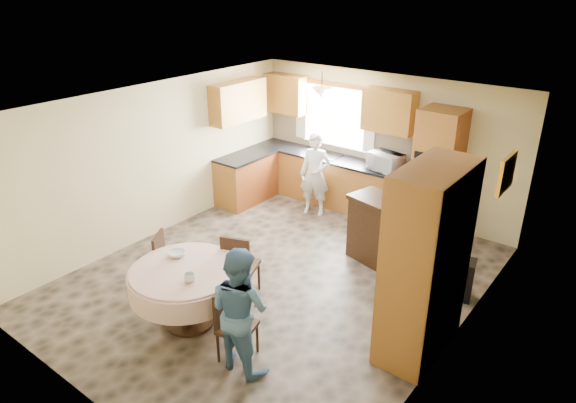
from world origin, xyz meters
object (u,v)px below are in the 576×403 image
at_px(dining_table, 186,281).
at_px(chair_left, 153,261).
at_px(oven_tower, 437,174).
at_px(chair_back, 239,263).
at_px(chair_right, 231,320).
at_px(person_sink, 315,174).
at_px(cupboard, 426,264).
at_px(person_dining, 240,309).
at_px(sideboard, 390,238).

distance_m(dining_table, chair_left, 0.87).
distance_m(oven_tower, chair_left, 4.63).
bearing_deg(chair_back, dining_table, 59.75).
bearing_deg(dining_table, chair_right, -7.60).
bearing_deg(person_sink, dining_table, -99.28).
xyz_separation_m(oven_tower, person_sink, (-1.99, -0.57, -0.31)).
xyz_separation_m(chair_right, person_sink, (-1.46, 3.73, 0.26)).
xyz_separation_m(oven_tower, chair_back, (-1.24, -3.39, -0.53)).
distance_m(chair_left, chair_back, 1.16).
xyz_separation_m(cupboard, person_dining, (-1.42, -1.47, -0.39)).
bearing_deg(sideboard, chair_right, -86.22).
height_order(person_sink, person_dining, person_sink).
height_order(sideboard, person_sink, person_sink).
relative_size(dining_table, chair_left, 1.51).
height_order(dining_table, chair_left, chair_left).
bearing_deg(chair_back, person_dining, 112.38).
distance_m(chair_left, person_dining, 1.91).
xyz_separation_m(oven_tower, chair_right, (-0.53, -4.29, -0.57)).
height_order(sideboard, chair_back, chair_back).
height_order(oven_tower, person_sink, oven_tower).
xyz_separation_m(sideboard, cupboard, (1.11, -1.43, 0.65)).
height_order(oven_tower, chair_right, oven_tower).
bearing_deg(chair_right, oven_tower, -21.71).
xyz_separation_m(chair_right, person_dining, (0.18, -0.05, 0.25)).
height_order(cupboard, chair_back, cupboard).
height_order(cupboard, person_dining, cupboard).
xyz_separation_m(chair_left, person_dining, (1.87, -0.32, 0.23)).
bearing_deg(person_dining, chair_right, -12.26).
height_order(chair_back, person_sink, person_sink).
relative_size(oven_tower, cupboard, 0.94).
relative_size(chair_back, person_dining, 0.65).
bearing_deg(chair_right, person_dining, -118.67).
bearing_deg(sideboard, cupboard, -38.61).
relative_size(person_sink, person_dining, 1.02).
relative_size(sideboard, chair_left, 1.46).
bearing_deg(chair_right, dining_table, 67.78).
xyz_separation_m(dining_table, person_sink, (-0.62, 3.61, 0.14)).
relative_size(dining_table, person_sink, 0.92).
distance_m(dining_table, chair_right, 0.86).
bearing_deg(person_sink, chair_left, -112.82).
distance_m(sideboard, chair_back, 2.29).
xyz_separation_m(oven_tower, person_dining, (-0.35, -4.34, -0.32)).
bearing_deg(chair_left, dining_table, 47.01).
bearing_deg(sideboard, chair_left, -116.61).
height_order(cupboard, chair_left, cupboard).
relative_size(chair_left, person_sink, 0.61).
relative_size(oven_tower, chair_back, 2.21).
xyz_separation_m(oven_tower, sideboard, (-0.04, -1.44, -0.58)).
distance_m(oven_tower, dining_table, 4.42).
bearing_deg(cupboard, chair_left, -160.74).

